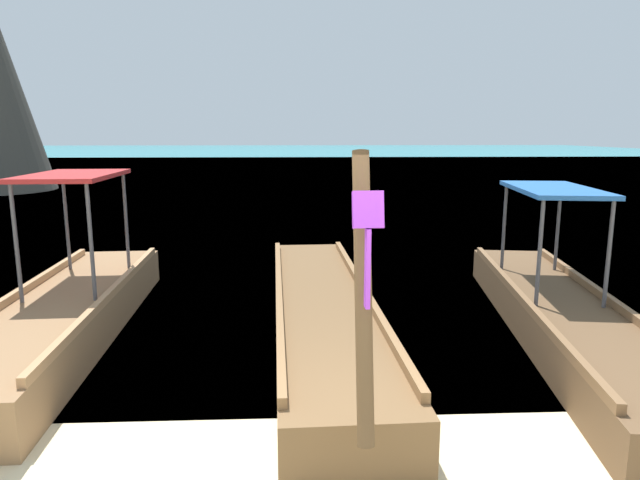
{
  "coord_description": "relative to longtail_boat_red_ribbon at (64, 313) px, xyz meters",
  "views": [
    {
      "loc": [
        -0.32,
        -3.34,
        2.64
      ],
      "look_at": [
        0.0,
        3.54,
        1.33
      ],
      "focal_mm": 31.47,
      "sensor_mm": 36.0,
      "label": 1
    }
  ],
  "objects": [
    {
      "name": "longtail_boat_blue_ribbon",
      "position": [
        6.48,
        -0.34,
        -0.03
      ],
      "size": [
        2.1,
        7.18,
        2.61
      ],
      "color": "brown",
      "rests_on": "ground"
    },
    {
      "name": "sea_water",
      "position": [
        3.32,
        57.76,
        -0.34
      ],
      "size": [
        120.0,
        120.0,
        0.0
      ],
      "primitive_type": "plane",
      "color": "teal",
      "rests_on": "ground"
    },
    {
      "name": "longtail_boat_violet_ribbon",
      "position": [
        3.35,
        0.0,
        -0.06
      ],
      "size": [
        1.44,
        7.14,
        2.54
      ],
      "color": "brown",
      "rests_on": "ground"
    },
    {
      "name": "longtail_boat_red_ribbon",
      "position": [
        0.0,
        0.0,
        0.0
      ],
      "size": [
        1.54,
        6.34,
        2.85
      ],
      "color": "olive",
      "rests_on": "ground"
    }
  ]
}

